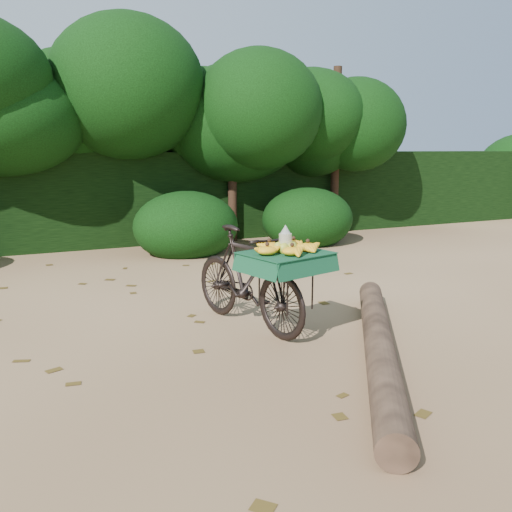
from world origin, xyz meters
name	(u,v)px	position (x,y,z in m)	size (l,w,h in m)	color
ground	(171,341)	(0.00, 0.00, 0.00)	(80.00, 80.00, 0.00)	tan
vendor_bicycle	(249,277)	(0.88, 0.09, 0.55)	(1.07, 1.91, 1.08)	black
fallen_log	(379,344)	(1.60, -1.20, 0.13)	(0.26, 0.26, 3.66)	brown
hedge_backdrop	(84,198)	(0.00, 6.30, 0.90)	(26.00, 1.80, 1.80)	black
tree_row	(47,141)	(-0.65, 5.50, 2.00)	(14.50, 2.00, 4.00)	black
bush_clumps	(130,233)	(0.50, 4.30, 0.45)	(8.80, 1.70, 0.90)	black
leaf_litter	(155,322)	(0.00, 0.65, 0.01)	(7.00, 7.30, 0.01)	#4F3B15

